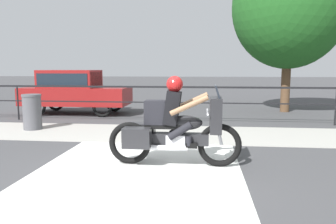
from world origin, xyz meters
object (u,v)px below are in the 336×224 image
trash_bin (32,112)px  tree_behind_sign (289,6)px  motorcycle (174,126)px  parked_car (74,89)px

trash_bin → tree_behind_sign: 9.98m
motorcycle → trash_bin: bearing=145.1°
trash_bin → tree_behind_sign: size_ratio=0.16×
parked_car → tree_behind_sign: 8.82m
parked_car → trash_bin: parked_car is taller
tree_behind_sign → parked_car: bearing=-169.9°
motorcycle → trash_bin: (-4.29, 2.98, -0.20)m
motorcycle → parked_car: parked_car is taller
motorcycle → trash_bin: size_ratio=2.37×
motorcycle → parked_car: 7.64m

